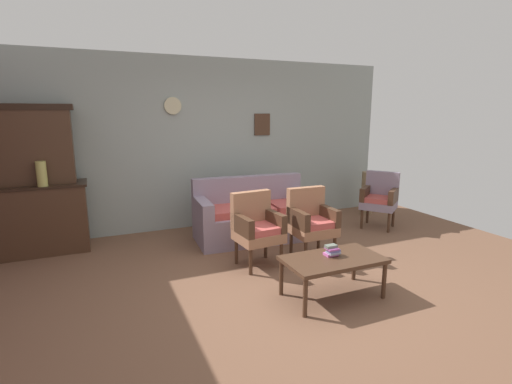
{
  "coord_description": "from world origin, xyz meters",
  "views": [
    {
      "loc": [
        -1.8,
        -3.38,
        1.86
      ],
      "look_at": [
        0.1,
        1.01,
        0.85
      ],
      "focal_mm": 26.78,
      "sensor_mm": 36.0,
      "label": 1
    }
  ],
  "objects_px": {
    "floral_couch": "(254,217)",
    "side_cabinet": "(43,218)",
    "armchair_near_couch_end": "(311,220)",
    "coffee_table": "(333,262)",
    "wingback_chair_by_fireplace": "(380,197)",
    "floor_vase_by_wall": "(367,193)",
    "armchair_by_doorway": "(257,226)",
    "book_stack_on_table": "(332,251)",
    "vase_on_cabinet": "(42,174)"
  },
  "relations": [
    {
      "from": "floor_vase_by_wall",
      "to": "floral_couch",
      "type": "bearing_deg",
      "value": -168.91
    },
    {
      "from": "floral_couch",
      "to": "floor_vase_by_wall",
      "type": "xyz_separation_m",
      "value": [
        2.5,
        0.49,
        0.06
      ]
    },
    {
      "from": "vase_on_cabinet",
      "to": "coffee_table",
      "type": "height_order",
      "value": "vase_on_cabinet"
    },
    {
      "from": "book_stack_on_table",
      "to": "floor_vase_by_wall",
      "type": "height_order",
      "value": "floor_vase_by_wall"
    },
    {
      "from": "book_stack_on_table",
      "to": "wingback_chair_by_fireplace",
      "type": "bearing_deg",
      "value": 39.0
    },
    {
      "from": "floral_couch",
      "to": "armchair_near_couch_end",
      "type": "distance_m",
      "value": 1.08
    },
    {
      "from": "side_cabinet",
      "to": "floor_vase_by_wall",
      "type": "height_order",
      "value": "side_cabinet"
    },
    {
      "from": "side_cabinet",
      "to": "armchair_by_doorway",
      "type": "relative_size",
      "value": 1.28
    },
    {
      "from": "side_cabinet",
      "to": "vase_on_cabinet",
      "type": "height_order",
      "value": "vase_on_cabinet"
    },
    {
      "from": "side_cabinet",
      "to": "armchair_near_couch_end",
      "type": "xyz_separation_m",
      "value": [
        3.19,
        -1.59,
        0.03
      ]
    },
    {
      "from": "vase_on_cabinet",
      "to": "armchair_near_couch_end",
      "type": "height_order",
      "value": "vase_on_cabinet"
    },
    {
      "from": "vase_on_cabinet",
      "to": "armchair_near_couch_end",
      "type": "xyz_separation_m",
      "value": [
        3.12,
        -1.41,
        -0.59
      ]
    },
    {
      "from": "wingback_chair_by_fireplace",
      "to": "book_stack_on_table",
      "type": "xyz_separation_m",
      "value": [
        -2.08,
        -1.69,
        -0.03
      ]
    },
    {
      "from": "side_cabinet",
      "to": "coffee_table",
      "type": "xyz_separation_m",
      "value": [
        2.82,
        -2.62,
        -0.09
      ]
    },
    {
      "from": "side_cabinet",
      "to": "armchair_by_doorway",
      "type": "bearing_deg",
      "value": -32.3
    },
    {
      "from": "book_stack_on_table",
      "to": "floor_vase_by_wall",
      "type": "bearing_deg",
      "value": 44.87
    },
    {
      "from": "armchair_by_doorway",
      "to": "coffee_table",
      "type": "height_order",
      "value": "armchair_by_doorway"
    },
    {
      "from": "side_cabinet",
      "to": "floral_couch",
      "type": "bearing_deg",
      "value": -11.85
    },
    {
      "from": "side_cabinet",
      "to": "wingback_chair_by_fireplace",
      "type": "distance_m",
      "value": 5.0
    },
    {
      "from": "coffee_table",
      "to": "floor_vase_by_wall",
      "type": "distance_m",
      "value": 3.55
    },
    {
      "from": "book_stack_on_table",
      "to": "armchair_near_couch_end",
      "type": "bearing_deg",
      "value": 70.06
    },
    {
      "from": "floral_couch",
      "to": "armchair_near_couch_end",
      "type": "height_order",
      "value": "same"
    },
    {
      "from": "armchair_near_couch_end",
      "to": "coffee_table",
      "type": "xyz_separation_m",
      "value": [
        -0.38,
        -1.03,
        -0.12
      ]
    },
    {
      "from": "coffee_table",
      "to": "floor_vase_by_wall",
      "type": "relative_size",
      "value": 1.29
    },
    {
      "from": "armchair_by_doorway",
      "to": "side_cabinet",
      "type": "bearing_deg",
      "value": 147.7
    },
    {
      "from": "armchair_by_doorway",
      "to": "book_stack_on_table",
      "type": "distance_m",
      "value": 1.1
    },
    {
      "from": "armchair_by_doorway",
      "to": "armchair_near_couch_end",
      "type": "distance_m",
      "value": 0.75
    },
    {
      "from": "side_cabinet",
      "to": "wingback_chair_by_fireplace",
      "type": "bearing_deg",
      "value": -10.16
    },
    {
      "from": "armchair_near_couch_end",
      "to": "coffee_table",
      "type": "height_order",
      "value": "armchair_near_couch_end"
    },
    {
      "from": "vase_on_cabinet",
      "to": "armchair_by_doorway",
      "type": "height_order",
      "value": "vase_on_cabinet"
    },
    {
      "from": "vase_on_cabinet",
      "to": "armchair_by_doorway",
      "type": "bearing_deg",
      "value": -29.9
    },
    {
      "from": "vase_on_cabinet",
      "to": "armchair_near_couch_end",
      "type": "bearing_deg",
      "value": -24.29
    },
    {
      "from": "armchair_by_doorway",
      "to": "coffee_table",
      "type": "bearing_deg",
      "value": -70.94
    },
    {
      "from": "floor_vase_by_wall",
      "to": "armchair_by_doorway",
      "type": "bearing_deg",
      "value": -153.3
    },
    {
      "from": "side_cabinet",
      "to": "wingback_chair_by_fireplace",
      "type": "xyz_separation_m",
      "value": [
        4.92,
        -0.88,
        0.03
      ]
    },
    {
      "from": "side_cabinet",
      "to": "book_stack_on_table",
      "type": "distance_m",
      "value": 3.83
    },
    {
      "from": "side_cabinet",
      "to": "floor_vase_by_wall",
      "type": "relative_size",
      "value": 1.49
    },
    {
      "from": "coffee_table",
      "to": "wingback_chair_by_fireplace",
      "type": "bearing_deg",
      "value": 39.6
    },
    {
      "from": "armchair_by_doorway",
      "to": "armchair_near_couch_end",
      "type": "xyz_separation_m",
      "value": [
        0.75,
        -0.04,
        0.0
      ]
    },
    {
      "from": "wingback_chair_by_fireplace",
      "to": "floor_vase_by_wall",
      "type": "relative_size",
      "value": 1.16
    },
    {
      "from": "armchair_near_couch_end",
      "to": "book_stack_on_table",
      "type": "bearing_deg",
      "value": -109.94
    },
    {
      "from": "wingback_chair_by_fireplace",
      "to": "coffee_table",
      "type": "height_order",
      "value": "wingback_chair_by_fireplace"
    },
    {
      "from": "side_cabinet",
      "to": "floral_couch",
      "type": "distance_m",
      "value": 2.88
    },
    {
      "from": "book_stack_on_table",
      "to": "side_cabinet",
      "type": "bearing_deg",
      "value": 137.81
    },
    {
      "from": "floral_couch",
      "to": "side_cabinet",
      "type": "bearing_deg",
      "value": 168.15
    },
    {
      "from": "armchair_by_doorway",
      "to": "floor_vase_by_wall",
      "type": "height_order",
      "value": "armchair_by_doorway"
    },
    {
      "from": "armchair_by_doorway",
      "to": "armchair_near_couch_end",
      "type": "height_order",
      "value": "same"
    },
    {
      "from": "wingback_chair_by_fireplace",
      "to": "coffee_table",
      "type": "xyz_separation_m",
      "value": [
        -2.1,
        -1.74,
        -0.12
      ]
    },
    {
      "from": "floral_couch",
      "to": "armchair_near_couch_end",
      "type": "bearing_deg",
      "value": -69.27
    },
    {
      "from": "floral_couch",
      "to": "book_stack_on_table",
      "type": "relative_size",
      "value": 12.39
    }
  ]
}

